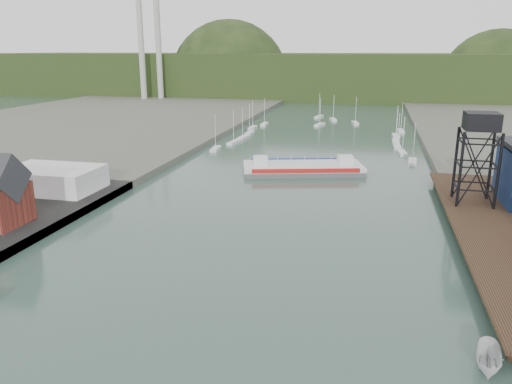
% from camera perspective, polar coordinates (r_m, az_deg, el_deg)
% --- Properties ---
extents(east_pier, '(14.00, 70.00, 2.45)m').
position_cam_1_polar(east_pier, '(85.26, 26.14, -3.85)').
color(east_pier, black).
rests_on(east_pier, ground).
extents(white_shed, '(18.00, 12.00, 4.50)m').
position_cam_1_polar(white_shed, '(106.30, -22.24, 1.40)').
color(white_shed, silver).
rests_on(white_shed, west_quay).
extents(lift_tower, '(6.50, 6.50, 16.00)m').
position_cam_1_polar(lift_tower, '(94.15, 24.32, 6.78)').
color(lift_tower, black).
rests_on(lift_tower, east_pier).
extents(marina_sailboats, '(57.71, 92.65, 0.90)m').
position_cam_1_polar(marina_sailboats, '(175.08, 7.59, 6.61)').
color(marina_sailboats, silver).
rests_on(marina_sailboats, ground).
extents(smokestacks, '(11.20, 8.20, 60.00)m').
position_cam_1_polar(smokestacks, '(293.09, -12.03, 15.94)').
color(smokestacks, '#A9A8A3').
rests_on(smokestacks, ground).
extents(distant_hills, '(500.00, 120.00, 80.00)m').
position_cam_1_polar(distant_hills, '(336.02, 9.90, 12.66)').
color(distant_hills, black).
rests_on(distant_hills, ground).
extents(chain_ferry, '(30.17, 18.39, 4.06)m').
position_cam_1_polar(chain_ferry, '(119.85, 5.37, 2.76)').
color(chain_ferry, '#525355').
rests_on(chain_ferry, ground).
extents(motorboat, '(3.18, 6.10, 2.24)m').
position_cam_1_polar(motorboat, '(52.50, 25.09, -17.02)').
color(motorboat, silver).
rests_on(motorboat, ground).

